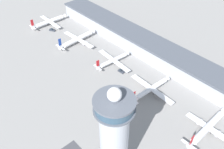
{
  "coord_description": "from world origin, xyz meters",
  "views": [
    {
      "loc": [
        105.84,
        -79.78,
        132.36
      ],
      "look_at": [
        -5.06,
        20.72,
        7.26
      ],
      "focal_mm": 40.0,
      "sensor_mm": 36.0,
      "label": 1
    }
  ],
  "objects_px": {
    "airplane_gate_alpha": "(49,22)",
    "airplane_gate_echo": "(208,128)",
    "service_truck_baggage": "(52,30)",
    "service_truck_catering": "(121,71)",
    "airplane_gate_bravo": "(78,39)",
    "airplane_gate_delta": "(151,89)",
    "control_tower": "(114,134)",
    "airplane_gate_charlie": "(113,60)"
  },
  "relations": [
    {
      "from": "airplane_gate_alpha",
      "to": "service_truck_baggage",
      "type": "xyz_separation_m",
      "value": [
        12.85,
        -4.97,
        -3.07
      ]
    },
    {
      "from": "airplane_gate_delta",
      "to": "airplane_gate_charlie",
      "type": "bearing_deg",
      "value": 175.56
    },
    {
      "from": "control_tower",
      "to": "airplane_gate_echo",
      "type": "bearing_deg",
      "value": 68.97
    },
    {
      "from": "control_tower",
      "to": "airplane_gate_echo",
      "type": "relative_size",
      "value": 1.43
    },
    {
      "from": "airplane_gate_alpha",
      "to": "airplane_gate_bravo",
      "type": "relative_size",
      "value": 0.95
    },
    {
      "from": "control_tower",
      "to": "airplane_gate_alpha",
      "type": "bearing_deg",
      "value": 160.35
    },
    {
      "from": "control_tower",
      "to": "airplane_gate_echo",
      "type": "height_order",
      "value": "control_tower"
    },
    {
      "from": "airplane_gate_charlie",
      "to": "airplane_gate_delta",
      "type": "distance_m",
      "value": 46.18
    },
    {
      "from": "airplane_gate_alpha",
      "to": "airplane_gate_bravo",
      "type": "height_order",
      "value": "airplane_gate_bravo"
    },
    {
      "from": "airplane_gate_bravo",
      "to": "service_truck_baggage",
      "type": "relative_size",
      "value": 6.13
    },
    {
      "from": "airplane_gate_delta",
      "to": "airplane_gate_echo",
      "type": "distance_m",
      "value": 47.97
    },
    {
      "from": "control_tower",
      "to": "airplane_gate_alpha",
      "type": "xyz_separation_m",
      "value": [
        -168.61,
        60.21,
        -24.85
      ]
    },
    {
      "from": "airplane_gate_charlie",
      "to": "service_truck_catering",
      "type": "relative_size",
      "value": 6.52
    },
    {
      "from": "service_truck_baggage",
      "to": "airplane_gate_charlie",
      "type": "bearing_deg",
      "value": 6.0
    },
    {
      "from": "airplane_gate_bravo",
      "to": "airplane_gate_echo",
      "type": "xyz_separation_m",
      "value": [
        141.89,
        -1.07,
        -0.3
      ]
    },
    {
      "from": "service_truck_baggage",
      "to": "airplane_gate_alpha",
      "type": "bearing_deg",
      "value": 158.85
    },
    {
      "from": "airplane_gate_charlie",
      "to": "airplane_gate_delta",
      "type": "bearing_deg",
      "value": -4.44
    },
    {
      "from": "airplane_gate_delta",
      "to": "service_truck_catering",
      "type": "height_order",
      "value": "airplane_gate_delta"
    },
    {
      "from": "airplane_gate_delta",
      "to": "service_truck_baggage",
      "type": "distance_m",
      "value": 131.12
    },
    {
      "from": "airplane_gate_charlie",
      "to": "service_truck_catering",
      "type": "bearing_deg",
      "value": -11.84
    },
    {
      "from": "control_tower",
      "to": "airplane_gate_charlie",
      "type": "bearing_deg",
      "value": 137.83
    },
    {
      "from": "control_tower",
      "to": "airplane_gate_bravo",
      "type": "distance_m",
      "value": 135.85
    },
    {
      "from": "airplane_gate_echo",
      "to": "service_truck_catering",
      "type": "height_order",
      "value": "airplane_gate_echo"
    },
    {
      "from": "control_tower",
      "to": "airplane_gate_charlie",
      "type": "height_order",
      "value": "control_tower"
    },
    {
      "from": "airplane_gate_bravo",
      "to": "airplane_gate_delta",
      "type": "bearing_deg",
      "value": -0.44
    },
    {
      "from": "airplane_gate_bravo",
      "to": "airplane_gate_delta",
      "type": "relative_size",
      "value": 1.05
    },
    {
      "from": "airplane_gate_alpha",
      "to": "control_tower",
      "type": "bearing_deg",
      "value": -19.65
    },
    {
      "from": "airplane_gate_echo",
      "to": "control_tower",
      "type": "bearing_deg",
      "value": -111.03
    },
    {
      "from": "airplane_gate_alpha",
      "to": "airplane_gate_echo",
      "type": "bearing_deg",
      "value": 0.01
    },
    {
      "from": "airplane_gate_alpha",
      "to": "service_truck_baggage",
      "type": "height_order",
      "value": "airplane_gate_alpha"
    },
    {
      "from": "airplane_gate_charlie",
      "to": "airplane_gate_delta",
      "type": "xyz_separation_m",
      "value": [
        46.04,
        -3.57,
        0.6
      ]
    },
    {
      "from": "airplane_gate_delta",
      "to": "service_truck_baggage",
      "type": "height_order",
      "value": "airplane_gate_delta"
    },
    {
      "from": "airplane_gate_bravo",
      "to": "service_truck_catering",
      "type": "relative_size",
      "value": 7.16
    },
    {
      "from": "service_truck_baggage",
      "to": "service_truck_catering",
      "type": "bearing_deg",
      "value": 3.67
    },
    {
      "from": "airplane_gate_echo",
      "to": "service_truck_baggage",
      "type": "xyz_separation_m",
      "value": [
        -178.92,
        -5.01,
        -3.13
      ]
    },
    {
      "from": "airplane_gate_echo",
      "to": "airplane_gate_alpha",
      "type": "bearing_deg",
      "value": -179.99
    },
    {
      "from": "airplane_gate_echo",
      "to": "service_truck_baggage",
      "type": "height_order",
      "value": "airplane_gate_echo"
    },
    {
      "from": "control_tower",
      "to": "service_truck_baggage",
      "type": "distance_m",
      "value": 167.61
    },
    {
      "from": "service_truck_catering",
      "to": "airplane_gate_alpha",
      "type": "bearing_deg",
      "value": -179.33
    },
    {
      "from": "airplane_gate_alpha",
      "to": "airplane_gate_echo",
      "type": "xyz_separation_m",
      "value": [
        191.77,
        0.03,
        0.06
      ]
    },
    {
      "from": "airplane_gate_echo",
      "to": "service_truck_catering",
      "type": "relative_size",
      "value": 6.96
    },
    {
      "from": "airplane_gate_charlie",
      "to": "airplane_gate_delta",
      "type": "height_order",
      "value": "airplane_gate_delta"
    }
  ]
}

